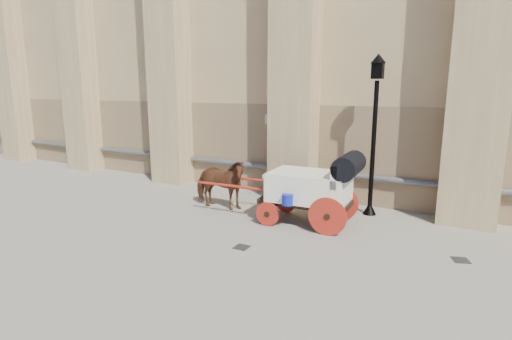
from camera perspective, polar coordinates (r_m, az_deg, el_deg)
The scene contains 6 objects.
ground at distance 9.54m, azimuth 1.74°, elevation -9.99°, with size 90.00×90.00×0.00m, color gray.
horse at distance 11.81m, azimuth -5.26°, elevation -1.92°, with size 0.82×1.80×1.52m, color brown.
carriage at distance 10.43m, azimuth 8.39°, elevation -2.21°, with size 4.48×1.65×1.93m.
street_lamp at distance 11.40m, azimuth 16.52°, elevation 5.31°, with size 0.41×0.41×4.41m.
drain_grate_near at distance 9.14m, azimuth -2.05°, elevation -10.95°, with size 0.32×0.32×0.01m, color black.
drain_grate_far at distance 9.51m, azimuth 27.21°, elevation -11.37°, with size 0.32×0.32×0.01m, color black.
Camera 1 is at (4.11, -7.87, 3.51)m, focal length 28.00 mm.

